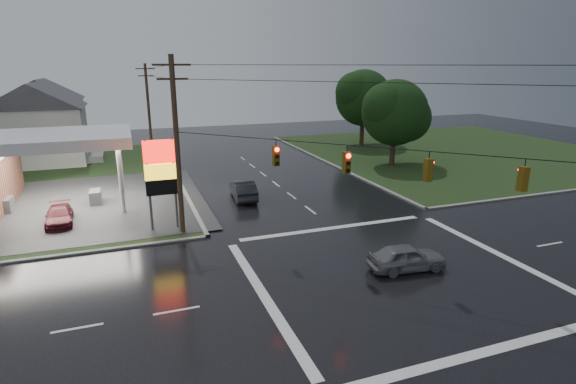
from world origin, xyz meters
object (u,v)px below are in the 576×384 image
object	(u,v)px
pylon_sign	(161,170)
utility_pole_n	(149,107)
utility_pole_nw	(177,145)
house_near	(39,123)
car_pump	(59,216)
car_crossing	(407,257)
tree_ne_near	(396,113)
tree_ne_far	(364,98)
house_far	(45,112)
car_north	(243,189)

from	to	relation	value
pylon_sign	utility_pole_n	xyz separation A→B (m)	(1.00, 27.50, 1.46)
pylon_sign	utility_pole_nw	bearing A→B (deg)	-45.00
utility_pole_nw	house_near	bearing A→B (deg)	113.37
car_pump	car_crossing	bearing A→B (deg)	-41.18
utility_pole_nw	pylon_sign	bearing A→B (deg)	135.00
pylon_sign	tree_ne_near	bearing A→B (deg)	25.01
tree_ne_far	house_far	bearing A→B (deg)	160.29
pylon_sign	utility_pole_nw	world-z (taller)	utility_pole_nw
car_north	house_near	bearing A→B (deg)	-45.32
utility_pole_nw	house_far	bearing A→B (deg)	107.92
car_crossing	car_pump	distance (m)	22.74
pylon_sign	tree_ne_near	distance (m)	27.23
car_north	car_crossing	world-z (taller)	car_north
tree_ne_far	car_north	bearing A→B (deg)	-138.84
utility_pole_n	car_crossing	bearing A→B (deg)	-74.73
car_north	car_pump	size ratio (longest dim) A/B	1.15
utility_pole_n	house_near	distance (m)	11.67
car_pump	pylon_sign	bearing A→B (deg)	-31.29
house_far	car_north	size ratio (longest dim) A/B	2.35
house_far	car_pump	size ratio (longest dim) A/B	2.70
pylon_sign	house_near	distance (m)	27.56
tree_ne_near	car_pump	xyz separation A→B (m)	(-31.23, -7.99, -4.97)
house_near	house_far	distance (m)	12.04
utility_pole_n	house_far	world-z (taller)	utility_pole_n
house_near	tree_ne_far	distance (m)	38.19
utility_pole_n	tree_ne_near	distance (m)	28.55
utility_pole_nw	tree_ne_near	xyz separation A→B (m)	(23.64, 12.49, -0.16)
car_north	car_pump	world-z (taller)	car_north
tree_ne_far	car_pump	world-z (taller)	tree_ne_far
car_north	house_far	bearing A→B (deg)	-56.06
tree_ne_far	car_pump	bearing A→B (deg)	-149.72
utility_pole_n	car_north	size ratio (longest dim) A/B	2.24
utility_pole_nw	tree_ne_near	bearing A→B (deg)	27.86
pylon_sign	house_near	world-z (taller)	house_near
utility_pole_nw	house_near	size ratio (longest dim) A/B	1.00
pylon_sign	house_near	size ratio (longest dim) A/B	0.54
utility_pole_n	car_crossing	size ratio (longest dim) A/B	2.57
house_near	car_north	world-z (taller)	house_near
tree_ne_near	house_near	bearing A→B (deg)	158.24
tree_ne_far	car_pump	xyz separation A→B (m)	(-34.24, -19.99, -5.59)
pylon_sign	house_far	size ratio (longest dim) A/B	0.54
utility_pole_nw	house_near	distance (m)	28.90
tree_ne_near	car_north	world-z (taller)	tree_ne_near
car_north	car_pump	xyz separation A→B (m)	(-13.16, -1.57, -0.18)
utility_pole_n	house_near	bearing A→B (deg)	-170.09
house_near	tree_ne_near	xyz separation A→B (m)	(35.09, -14.01, 1.16)
car_crossing	tree_ne_far	bearing A→B (deg)	-19.55
utility_pole_n	house_far	distance (m)	16.00
utility_pole_n	house_near	world-z (taller)	utility_pole_n
house_near	car_pump	bearing A→B (deg)	-80.04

